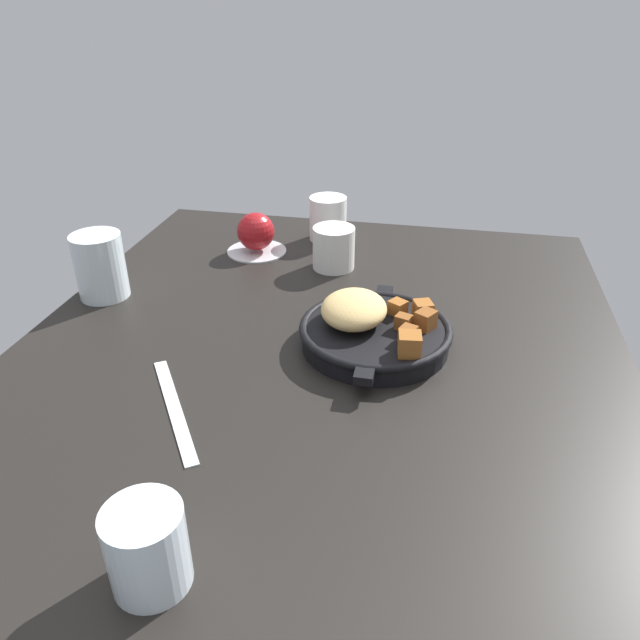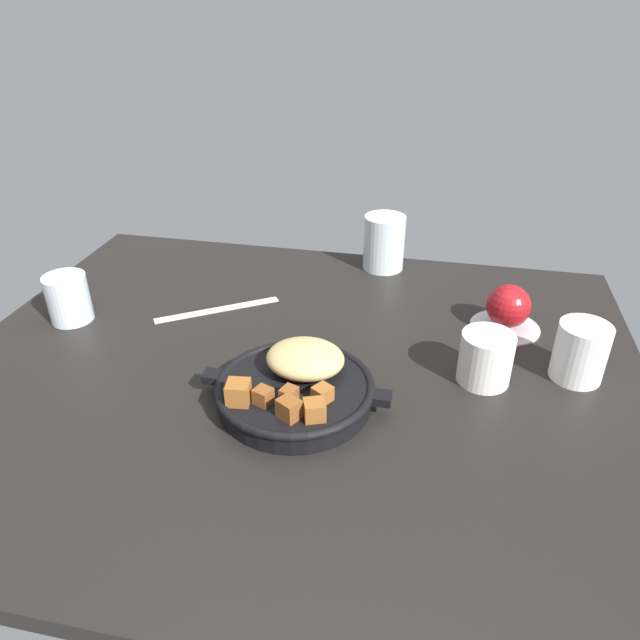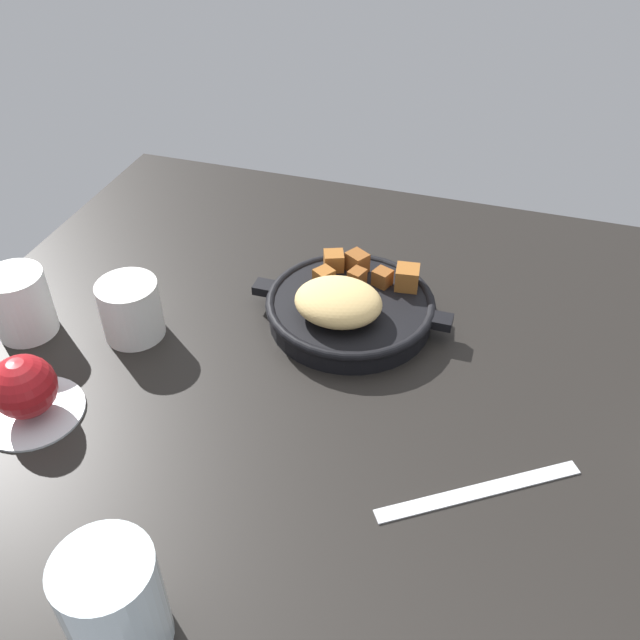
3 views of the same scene
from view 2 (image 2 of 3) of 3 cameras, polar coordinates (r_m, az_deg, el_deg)
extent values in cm
cube|color=black|center=(87.77, -2.64, -5.35)|extent=(101.62, 85.01, 2.40)
cylinder|color=black|center=(79.78, -2.41, -7.07)|extent=(20.54, 20.54, 3.05)
torus|color=black|center=(79.01, -2.43, -6.33)|extent=(21.33, 21.33, 1.20)
cube|color=black|center=(77.59, 5.90, -7.47)|extent=(2.64, 2.40, 1.20)
cube|color=black|center=(82.28, -10.24, -5.37)|extent=(2.64, 2.40, 1.20)
ellipsoid|color=tan|center=(80.06, -1.43, -3.73)|extent=(10.65, 9.16, 4.14)
cube|color=brown|center=(75.31, -3.00, -7.23)|extent=(2.40, 2.57, 2.08)
cube|color=brown|center=(72.75, -2.99, -8.53)|extent=(3.40, 3.28, 2.61)
cube|color=#935623|center=(72.62, -0.54, -8.65)|extent=(3.27, 3.20, 2.44)
cube|color=#935623|center=(75.69, -7.86, -6.91)|extent=(3.23, 3.22, 2.90)
cube|color=brown|center=(75.38, -5.48, -7.29)|extent=(2.72, 2.66, 2.13)
cube|color=#935623|center=(75.43, 0.24, -7.11)|extent=(2.97, 3.01, 2.08)
cylinder|color=#B7BABF|center=(101.11, 17.34, -0.59)|extent=(11.15, 11.15, 0.60)
sphere|color=maroon|center=(99.30, 17.67, 1.28)|extent=(6.97, 6.97, 6.97)
cube|color=silver|center=(103.18, -9.81, 1.02)|extent=(18.80, 13.17, 0.36)
cylinder|color=white|center=(90.61, 23.75, -2.83)|extent=(7.18, 7.18, 8.51)
cylinder|color=silver|center=(105.59, -23.04, 1.94)|extent=(6.86, 6.86, 7.97)
cylinder|color=silver|center=(85.75, 15.64, -3.55)|extent=(7.38, 7.38, 7.47)
cylinder|color=silver|center=(115.59, 6.17, 7.41)|extent=(7.88, 7.88, 10.51)
camera|label=1|loc=(1.04, -49.79, 17.93)|focal=34.01mm
camera|label=3|loc=(1.32, -3.13, 32.73)|focal=38.65mm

